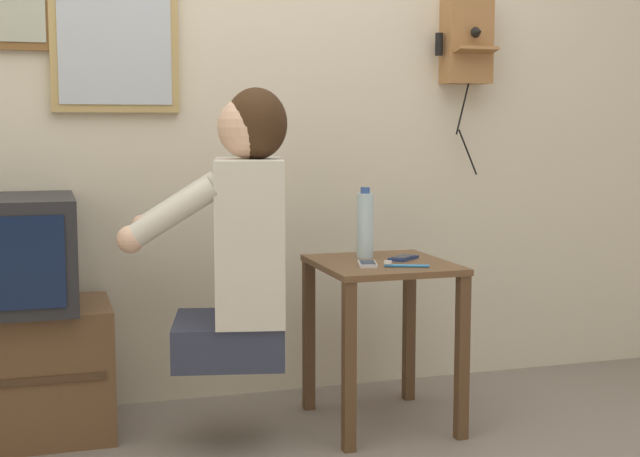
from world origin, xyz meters
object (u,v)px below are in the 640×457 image
Objects in this scene: wall_mirror at (114,32)px; water_bottle at (365,224)px; cell_phone_spare at (403,258)px; cell_phone_held at (367,264)px; toothbrush at (403,265)px; person at (241,235)px; television at (8,253)px; wall_phone_antique at (467,39)px.

water_bottle is at bearing -22.99° from wall_mirror.
cell_phone_held is at bearing -101.93° from cell_phone_spare.
cell_phone_spare is at bearing -25.00° from wall_mirror.
cell_phone_spare is 0.18m from toothbrush.
television is at bearing 81.67° from person.
wall_phone_antique is at bearing -20.62° from toothbrush.
television is 3.82× the size of cell_phone_held.
wall_phone_antique is 5.21× the size of toothbrush.
toothbrush reaches higher than cell_phone_held.
person is 6.68× the size of cell_phone_held.
cell_phone_held is 0.92× the size of toothbrush.
water_bottle is at bearing -5.21° from television.
person is at bearing -122.11° from cell_phone_spare.
television is 0.88× the size of wall_mirror.
person is at bearing -155.09° from wall_phone_antique.
person is 0.46m from cell_phone_held.
wall_phone_antique is (1.80, 0.21, 0.78)m from television.
water_bottle reaches higher than cell_phone_spare.
wall_phone_antique is at bearing 29.96° from water_bottle.
toothbrush is at bearing -15.84° from television.
toothbrush is at bearing -34.35° from wall_mirror.
cell_phone_spare is (0.61, 0.08, -0.11)m from person.
television is at bearing 95.16° from toothbrush.
toothbrush is at bearing -79.53° from water_bottle.
television is at bearing -137.99° from cell_phone_spare.
water_bottle is 1.74× the size of toothbrush.
wall_phone_antique reaches higher than television.
cell_phone_spare is at bearing -2.11° from toothbrush.
wall_mirror is at bearing 157.01° from water_bottle.
wall_phone_antique reaches higher than person.
wall_phone_antique is 1.12m from toothbrush.
person is at bearing -166.09° from cell_phone_held.
wall_phone_antique is at bearing 54.53° from cell_phone_held.
water_bottle reaches higher than toothbrush.
cell_phone_spare is at bearing -8.51° from television.
wall_mirror is 1.34m from cell_phone_spare.
television is 2.00× the size of water_bottle.
cell_phone_held is at bearing 75.87° from toothbrush.
wall_mirror is 4.37× the size of cell_phone_spare.
cell_phone_held and cell_phone_spare have the same top height.
wall_phone_antique reaches higher than cell_phone_held.
person reaches higher than cell_phone_spare.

